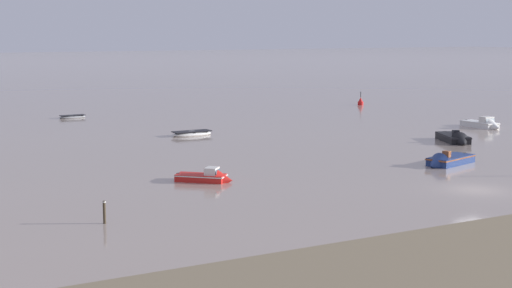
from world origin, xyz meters
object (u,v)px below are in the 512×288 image
Objects in this scene: rowboat_moored_1 at (192,134)px; rowboat_moored_2 at (73,117)px; motorboat_moored_2 at (485,125)px; motorboat_moored_1 at (209,178)px; motorboat_moored_4 at (446,162)px; mooring_post_left at (104,213)px; motorboat_moored_5 at (456,140)px; channel_buoy at (361,102)px.

rowboat_moored_2 is at bearing 104.73° from rowboat_moored_1.
rowboat_moored_1 is 0.85× the size of motorboat_moored_2.
motorboat_moored_1 is 1.19× the size of rowboat_moored_2.
motorboat_moored_2 is 1.54× the size of rowboat_moored_2.
motorboat_moored_4 is 32.99m from mooring_post_left.
rowboat_moored_1 is at bearing 112.00° from motorboat_moored_1.
motorboat_moored_1 is 21.51m from motorboat_moored_4.
rowboat_moored_2 is at bearing -87.39° from motorboat_moored_4.
motorboat_moored_2 is 59.75m from mooring_post_left.
motorboat_moored_5 is (31.89, 6.46, 0.03)m from motorboat_moored_1.
motorboat_moored_1 is 32.54m from motorboat_moored_5.
channel_buoy reaches higher than motorboat_moored_5.
motorboat_moored_2 is 31.31m from channel_buoy.
motorboat_moored_1 is 2.76× the size of mooring_post_left.
motorboat_moored_2 is at bearing -18.74° from rowboat_moored_1.
mooring_post_left is (-59.86, -53.82, 0.22)m from channel_buoy.
motorboat_moored_5 is (21.89, -18.68, 0.08)m from rowboat_moored_1.
motorboat_moored_5 reaches higher than motorboat_moored_1.
motorboat_moored_4 is 55.65m from channel_buoy.
mooring_post_left reaches higher than rowboat_moored_1.
motorboat_moored_4 reaches higher than motorboat_moored_1.
channel_buoy is at bearing -135.54° from motorboat_moored_4.
mooring_post_left is (-21.32, -33.88, 0.47)m from rowboat_moored_1.
motorboat_moored_2 reaches higher than motorboat_moored_4.
mooring_post_left reaches higher than motorboat_moored_4.
motorboat_moored_5 is 42.06m from channel_buoy.
motorboat_moored_1 is at bearing -112.43° from rowboat_moored_1.
motorboat_moored_4 is at bearing 9.31° from mooring_post_left.
rowboat_moored_2 is 0.57× the size of motorboat_moored_5.
mooring_post_left is at bearing -98.59° from motorboat_moored_1.
motorboat_moored_2 is (43.89, 14.11, 0.06)m from motorboat_moored_1.
channel_buoy reaches higher than rowboat_moored_1.
rowboat_moored_1 is 24.97m from rowboat_moored_2.
motorboat_moored_2 is at bearing -98.54° from channel_buoy.
channel_buoy reaches higher than motorboat_moored_4.
rowboat_moored_2 is (3.35, 49.20, -0.10)m from motorboat_moored_1.
rowboat_moored_1 is 3.04× the size of mooring_post_left.
motorboat_moored_2 is at bearing 22.49° from mooring_post_left.
motorboat_moored_5 is 4.09× the size of mooring_post_left.
channel_buoy is at bearing 26.64° from rowboat_moored_1.
rowboat_moored_2 is at bearing 75.80° from mooring_post_left.
motorboat_moored_2 reaches higher than motorboat_moored_1.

